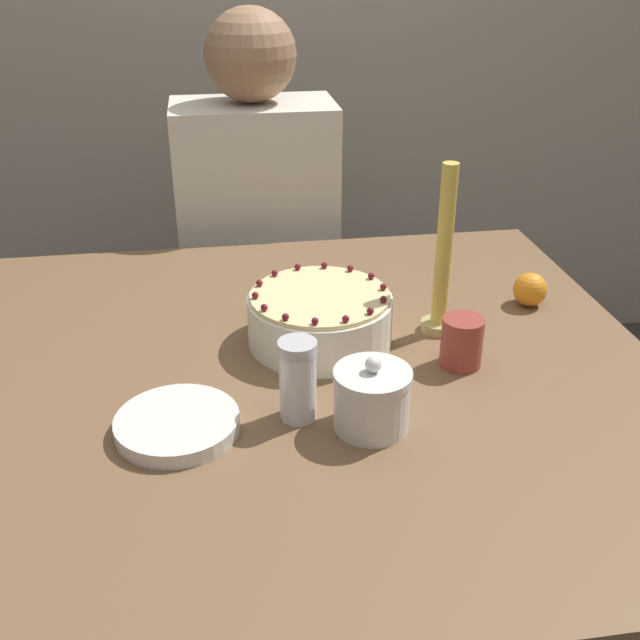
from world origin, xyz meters
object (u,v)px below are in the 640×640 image
object	(u,v)px
candle	(443,265)
person_man_blue_shirt	(260,285)
cake	(320,318)
sugar_bowl	(372,399)
sugar_shaker	(298,380)

from	to	relation	value
candle	person_man_blue_shirt	bearing A→B (deg)	112.56
cake	person_man_blue_shirt	bearing A→B (deg)	95.01
cake	sugar_bowl	world-z (taller)	sugar_bowl
person_man_blue_shirt	sugar_shaker	bearing A→B (deg)	89.50
sugar_bowl	person_man_blue_shirt	world-z (taller)	person_man_blue_shirt
cake	sugar_shaker	size ratio (longest dim) A/B	1.97
sugar_bowl	person_man_blue_shirt	bearing A→B (deg)	95.74
cake	sugar_shaker	xyz separation A→B (m)	(-0.07, -0.23, 0.02)
person_man_blue_shirt	sugar_bowl	bearing A→B (deg)	95.74
sugar_bowl	person_man_blue_shirt	xyz separation A→B (m)	(-0.10, 0.95, -0.25)
cake	candle	bearing A→B (deg)	2.22
sugar_shaker	person_man_blue_shirt	world-z (taller)	person_man_blue_shirt
sugar_bowl	candle	bearing A→B (deg)	56.14
candle	person_man_blue_shirt	xyz separation A→B (m)	(-0.28, 0.68, -0.33)
sugar_bowl	sugar_shaker	size ratio (longest dim) A/B	0.92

